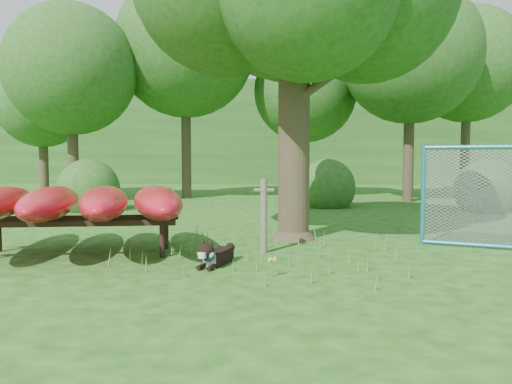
{
  "coord_description": "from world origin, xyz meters",
  "views": [
    {
      "loc": [
        0.62,
        -6.64,
        1.55
      ],
      "look_at": [
        0.2,
        1.2,
        1.0
      ],
      "focal_mm": 35.0,
      "sensor_mm": 36.0,
      "label": 1
    }
  ],
  "objects": [
    {
      "name": "ground",
      "position": [
        0.0,
        0.0,
        0.0
      ],
      "size": [
        80.0,
        80.0,
        0.0
      ],
      "primitive_type": "plane",
      "color": "#194C0F",
      "rests_on": "ground"
    },
    {
      "name": "wooden_post",
      "position": [
        0.32,
        1.36,
        0.64
      ],
      "size": [
        0.33,
        0.12,
        1.2
      ],
      "rotation": [
        0.0,
        0.0,
        0.11
      ],
      "color": "brown",
      "rests_on": "ground"
    },
    {
      "name": "kayak_rack",
      "position": [
        -2.63,
        1.06,
        0.83
      ],
      "size": [
        4.01,
        3.58,
        1.08
      ],
      "rotation": [
        0.0,
        0.0,
        0.15
      ],
      "color": "black",
      "rests_on": "ground"
    },
    {
      "name": "husky_dog",
      "position": [
        -0.35,
        0.34,
        0.15
      ],
      "size": [
        0.46,
        0.94,
        0.43
      ],
      "rotation": [
        0.0,
        0.0,
        -0.29
      ],
      "color": "black",
      "rests_on": "ground"
    },
    {
      "name": "wildflower_clump",
      "position": [
        0.49,
        -0.27,
        0.21
      ],
      "size": [
        0.12,
        0.1,
        0.26
      ],
      "rotation": [
        0.0,
        0.0,
        0.21
      ],
      "color": "#4B9430",
      "rests_on": "ground"
    },
    {
      "name": "bg_tree_a",
      "position": [
        -6.5,
        10.0,
        4.48
      ],
      "size": [
        4.4,
        4.4,
        6.7
      ],
      "color": "#372D1E",
      "rests_on": "ground"
    },
    {
      "name": "bg_tree_b",
      "position": [
        -3.0,
        12.0,
        5.61
      ],
      "size": [
        5.2,
        5.2,
        8.22
      ],
      "color": "#372D1E",
      "rests_on": "ground"
    },
    {
      "name": "bg_tree_c",
      "position": [
        1.5,
        13.0,
        4.11
      ],
      "size": [
        4.0,
        4.0,
        6.12
      ],
      "color": "#372D1E",
      "rests_on": "ground"
    },
    {
      "name": "bg_tree_d",
      "position": [
        5.0,
        11.0,
        5.08
      ],
      "size": [
        4.8,
        4.8,
        7.5
      ],
      "color": "#372D1E",
      "rests_on": "ground"
    },
    {
      "name": "bg_tree_e",
      "position": [
        8.0,
        14.0,
        5.23
      ],
      "size": [
        4.6,
        4.6,
        7.55
      ],
      "color": "#372D1E",
      "rests_on": "ground"
    },
    {
      "name": "bg_tree_f",
      "position": [
        -9.0,
        13.0,
        3.73
      ],
      "size": [
        3.6,
        3.6,
        5.55
      ],
      "color": "#372D1E",
      "rests_on": "ground"
    },
    {
      "name": "shrub_left",
      "position": [
        -5.0,
        7.5,
        0.0
      ],
      "size": [
        1.8,
        1.8,
        1.8
      ],
      "primitive_type": "sphere",
      "color": "#21511A",
      "rests_on": "ground"
    },
    {
      "name": "shrub_right",
      "position": [
        6.5,
        8.0,
        0.0
      ],
      "size": [
        1.8,
        1.8,
        1.8
      ],
      "primitive_type": "sphere",
      "color": "#21511A",
      "rests_on": "ground"
    },
    {
      "name": "shrub_mid",
      "position": [
        2.0,
        9.0,
        0.0
      ],
      "size": [
        1.8,
        1.8,
        1.8
      ],
      "primitive_type": "sphere",
      "color": "#21511A",
      "rests_on": "ground"
    },
    {
      "name": "wooded_hillside",
      "position": [
        0.0,
        28.0,
        3.0
      ],
      "size": [
        80.0,
        12.0,
        6.0
      ],
      "primitive_type": "cube",
      "color": "#21511A",
      "rests_on": "ground"
    }
  ]
}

